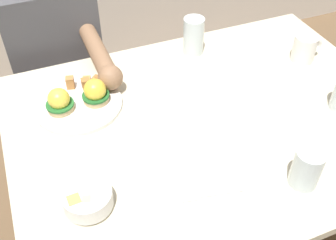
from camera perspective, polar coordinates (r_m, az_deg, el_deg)
The scene contains 8 objects.
dining_table at distance 1.29m, azimuth 5.97°, elevation -3.09°, with size 1.20×0.90×0.74m.
eggs_benedict_plate at distance 1.26m, azimuth -12.49°, elevation 2.84°, with size 0.27×0.27×0.09m.
fruit_bowl at distance 0.99m, azimuth -11.38°, elevation -11.03°, with size 0.12×0.12×0.06m.
coffee_mug at distance 1.50m, azimuth 18.87°, elevation 9.69°, with size 0.11×0.08×0.09m.
fork at distance 1.02m, azimuth 5.73°, elevation -10.49°, with size 0.16×0.05×0.00m.
water_glass_near at distance 1.06m, azimuth 19.01°, elevation -6.72°, with size 0.07×0.07×0.11m.
water_glass_far at distance 1.46m, azimuth 3.63°, elevation 11.49°, with size 0.07×0.07×0.13m.
diner_person at distance 1.65m, azimuth -15.17°, elevation 7.97°, with size 0.34×0.54×1.14m.
Camera 1 is at (-0.46, -0.77, 1.56)m, focal length 42.92 mm.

